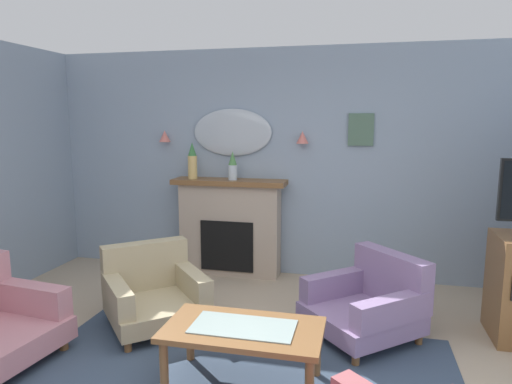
{
  "coord_description": "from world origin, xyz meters",
  "views": [
    {
      "loc": [
        0.83,
        -2.49,
        1.86
      ],
      "look_at": [
        -0.13,
        1.63,
        1.19
      ],
      "focal_mm": 32.02,
      "sensor_mm": 36.0,
      "label": 1
    }
  ],
  "objects_px": {
    "wall_mirror": "(232,132)",
    "armchair_beside_couch": "(369,302)",
    "fireplace": "(230,228)",
    "coffee_table": "(243,335)",
    "mantel_vase_centre": "(233,166)",
    "mantel_vase_right": "(192,161)",
    "wall_sconce_left": "(165,136)",
    "wall_sconce_right": "(303,137)",
    "armchair_by_coffee_table": "(153,291)",
    "framed_picture": "(361,130)"
  },
  "relations": [
    {
      "from": "armchair_beside_couch",
      "to": "wall_mirror",
      "type": "bearing_deg",
      "value": 138.9
    },
    {
      "from": "wall_sconce_left",
      "to": "framed_picture",
      "type": "bearing_deg",
      "value": 1.46
    },
    {
      "from": "fireplace",
      "to": "armchair_by_coffee_table",
      "type": "distance_m",
      "value": 1.54
    },
    {
      "from": "wall_mirror",
      "to": "framed_picture",
      "type": "distance_m",
      "value": 1.5
    },
    {
      "from": "mantel_vase_right",
      "to": "wall_sconce_right",
      "type": "relative_size",
      "value": 3.11
    },
    {
      "from": "wall_sconce_right",
      "to": "coffee_table",
      "type": "relative_size",
      "value": 0.13
    },
    {
      "from": "armchair_beside_couch",
      "to": "wall_sconce_left",
      "type": "bearing_deg",
      "value": 151.06
    },
    {
      "from": "fireplace",
      "to": "mantel_vase_centre",
      "type": "bearing_deg",
      "value": -29.53
    },
    {
      "from": "mantel_vase_centre",
      "to": "framed_picture",
      "type": "relative_size",
      "value": 0.94
    },
    {
      "from": "mantel_vase_right",
      "to": "coffee_table",
      "type": "bearing_deg",
      "value": -61.63
    },
    {
      "from": "mantel_vase_right",
      "to": "framed_picture",
      "type": "xyz_separation_m",
      "value": [
        1.95,
        0.18,
        0.38
      ]
    },
    {
      "from": "framed_picture",
      "to": "armchair_by_coffee_table",
      "type": "height_order",
      "value": "framed_picture"
    },
    {
      "from": "mantel_vase_right",
      "to": "mantel_vase_centre",
      "type": "bearing_deg",
      "value": 0.0
    },
    {
      "from": "fireplace",
      "to": "armchair_beside_couch",
      "type": "distance_m",
      "value": 2.09
    },
    {
      "from": "fireplace",
      "to": "coffee_table",
      "type": "relative_size",
      "value": 1.24
    },
    {
      "from": "mantel_vase_right",
      "to": "wall_sconce_right",
      "type": "bearing_deg",
      "value": 5.27
    },
    {
      "from": "wall_mirror",
      "to": "framed_picture",
      "type": "xyz_separation_m",
      "value": [
        1.5,
        0.01,
        0.04
      ]
    },
    {
      "from": "mantel_vase_right",
      "to": "wall_mirror",
      "type": "xyz_separation_m",
      "value": [
        0.45,
        0.17,
        0.34
      ]
    },
    {
      "from": "mantel_vase_right",
      "to": "framed_picture",
      "type": "distance_m",
      "value": 2.0
    },
    {
      "from": "wall_sconce_right",
      "to": "armchair_by_coffee_table",
      "type": "distance_m",
      "value": 2.37
    },
    {
      "from": "fireplace",
      "to": "wall_sconce_left",
      "type": "bearing_deg",
      "value": 173.84
    },
    {
      "from": "wall_mirror",
      "to": "coffee_table",
      "type": "bearing_deg",
      "value": -72.48
    },
    {
      "from": "fireplace",
      "to": "wall_mirror",
      "type": "xyz_separation_m",
      "value": [
        -0.0,
        0.14,
        1.14
      ]
    },
    {
      "from": "armchair_by_coffee_table",
      "to": "armchair_beside_couch",
      "type": "xyz_separation_m",
      "value": [
        1.93,
        0.2,
        0.0
      ]
    },
    {
      "from": "wall_sconce_left",
      "to": "armchair_by_coffee_table",
      "type": "relative_size",
      "value": 0.12
    },
    {
      "from": "mantel_vase_right",
      "to": "armchair_by_coffee_table",
      "type": "xyz_separation_m",
      "value": [
        0.15,
        -1.45,
        -1.06
      ]
    },
    {
      "from": "mantel_vase_right",
      "to": "mantel_vase_centre",
      "type": "height_order",
      "value": "mantel_vase_right"
    },
    {
      "from": "armchair_by_coffee_table",
      "to": "fireplace",
      "type": "bearing_deg",
      "value": 78.61
    },
    {
      "from": "fireplace",
      "to": "mantel_vase_centre",
      "type": "relative_size",
      "value": 4.04
    },
    {
      "from": "armchair_by_coffee_table",
      "to": "armchair_beside_couch",
      "type": "relative_size",
      "value": 1.0
    },
    {
      "from": "wall_mirror",
      "to": "wall_sconce_right",
      "type": "relative_size",
      "value": 6.86
    },
    {
      "from": "mantel_vase_right",
      "to": "coffee_table",
      "type": "relative_size",
      "value": 0.4
    },
    {
      "from": "armchair_by_coffee_table",
      "to": "wall_sconce_left",
      "type": "bearing_deg",
      "value": 109.3
    },
    {
      "from": "fireplace",
      "to": "armchair_beside_couch",
      "type": "bearing_deg",
      "value": -38.14
    },
    {
      "from": "mantel_vase_centre",
      "to": "wall_mirror",
      "type": "xyz_separation_m",
      "value": [
        -0.05,
        0.17,
        0.39
      ]
    },
    {
      "from": "armchair_by_coffee_table",
      "to": "framed_picture",
      "type": "bearing_deg",
      "value": 42.26
    },
    {
      "from": "mantel_vase_centre",
      "to": "framed_picture",
      "type": "distance_m",
      "value": 1.52
    },
    {
      "from": "mantel_vase_right",
      "to": "coffee_table",
      "type": "distance_m",
      "value": 2.73
    },
    {
      "from": "framed_picture",
      "to": "armchair_by_coffee_table",
      "type": "xyz_separation_m",
      "value": [
        -1.8,
        -1.63,
        -1.44
      ]
    },
    {
      "from": "mantel_vase_centre",
      "to": "wall_sconce_left",
      "type": "distance_m",
      "value": 0.97
    },
    {
      "from": "wall_mirror",
      "to": "armchair_beside_couch",
      "type": "distance_m",
      "value": 2.58
    },
    {
      "from": "wall_sconce_left",
      "to": "wall_mirror",
      "type": "bearing_deg",
      "value": 3.37
    },
    {
      "from": "framed_picture",
      "to": "armchair_beside_couch",
      "type": "xyz_separation_m",
      "value": [
        0.13,
        -1.43,
        -1.44
      ]
    },
    {
      "from": "wall_sconce_left",
      "to": "mantel_vase_centre",
      "type": "bearing_deg",
      "value": -7.59
    },
    {
      "from": "fireplace",
      "to": "wall_sconce_left",
      "type": "height_order",
      "value": "wall_sconce_left"
    },
    {
      "from": "wall_sconce_left",
      "to": "wall_sconce_right",
      "type": "distance_m",
      "value": 1.7
    },
    {
      "from": "wall_sconce_right",
      "to": "armchair_by_coffee_table",
      "type": "bearing_deg",
      "value": -126.12
    },
    {
      "from": "fireplace",
      "to": "framed_picture",
      "type": "xyz_separation_m",
      "value": [
        1.5,
        0.15,
        1.18
      ]
    },
    {
      "from": "mantel_vase_centre",
      "to": "wall_sconce_left",
      "type": "height_order",
      "value": "wall_sconce_left"
    },
    {
      "from": "mantel_vase_centre",
      "to": "fireplace",
      "type": "bearing_deg",
      "value": 150.47
    }
  ]
}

